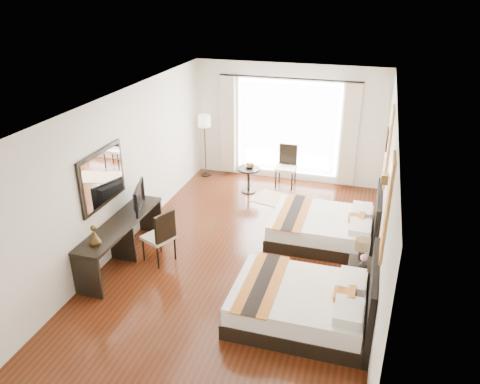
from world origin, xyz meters
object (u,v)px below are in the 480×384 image
(side_table, at_px, (249,180))
(vase, at_px, (363,262))
(window_chair, at_px, (286,174))
(fruit_bowl, at_px, (250,167))
(table_lamp, at_px, (362,246))
(television, at_px, (135,197))
(desk_chair, at_px, (160,245))
(bed_near, at_px, (305,304))
(floor_lamp, at_px, (204,125))
(console_desk, at_px, (122,241))
(nightstand, at_px, (359,275))
(bed_far, at_px, (326,227))

(side_table, bearing_deg, vase, -49.53)
(window_chair, bearing_deg, fruit_bowl, -52.56)
(table_lamp, height_order, television, television)
(side_table, bearing_deg, window_chair, 38.13)
(television, distance_m, desk_chair, 0.98)
(bed_near, bearing_deg, floor_lamp, 124.66)
(table_lamp, height_order, desk_chair, desk_chair)
(bed_near, relative_size, desk_chair, 2.02)
(vase, height_order, side_table, vase)
(console_desk, relative_size, television, 2.78)
(television, bearing_deg, window_chair, -49.75)
(bed_near, bearing_deg, window_chair, 104.73)
(nightstand, height_order, fruit_bowl, fruit_bowl)
(television, bearing_deg, bed_near, -129.42)
(window_chair, bearing_deg, desk_chair, -20.03)
(window_chair, bearing_deg, table_lamp, 28.94)
(vase, relative_size, desk_chair, 0.14)
(floor_lamp, xyz_separation_m, fruit_bowl, (1.30, -0.62, -0.69))
(desk_chair, bearing_deg, floor_lamp, -57.09)
(bed_near, xyz_separation_m, vase, (0.73, 0.90, 0.28))
(vase, xyz_separation_m, television, (-4.01, 0.32, 0.41))
(table_lamp, bearing_deg, floor_lamp, 137.33)
(desk_chair, xyz_separation_m, fruit_bowl, (0.71, 3.27, 0.32))
(bed_near, bearing_deg, desk_chair, 162.34)
(console_desk, bearing_deg, nightstand, 5.11)
(nightstand, relative_size, vase, 3.45)
(vase, bearing_deg, side_table, 130.47)
(floor_lamp, distance_m, side_table, 1.77)
(television, height_order, side_table, television)
(nightstand, relative_size, window_chair, 0.48)
(bed_near, height_order, console_desk, bed_near)
(bed_near, relative_size, fruit_bowl, 9.26)
(bed_near, bearing_deg, vase, 50.77)
(console_desk, xyz_separation_m, desk_chair, (0.62, 0.18, -0.08))
(vase, xyz_separation_m, fruit_bowl, (-2.70, 3.22, 0.05))
(fruit_bowl, xyz_separation_m, window_chair, (0.74, 0.55, -0.31))
(nightstand, relative_size, table_lamp, 1.34)
(table_lamp, height_order, side_table, table_lamp)
(fruit_bowl, bearing_deg, bed_far, -41.57)
(nightstand, xyz_separation_m, vase, (0.03, -0.13, 0.34))
(vase, bearing_deg, television, 175.39)
(bed_far, bearing_deg, vase, -63.79)
(television, distance_m, side_table, 3.21)
(table_lamp, height_order, console_desk, table_lamp)
(bed_near, bearing_deg, side_table, 115.90)
(television, xyz_separation_m, floor_lamp, (0.01, 3.52, 0.33))
(vase, height_order, television, television)
(vase, height_order, console_desk, console_desk)
(desk_chair, bearing_deg, fruit_bowl, -78.07)
(console_desk, height_order, fruit_bowl, console_desk)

